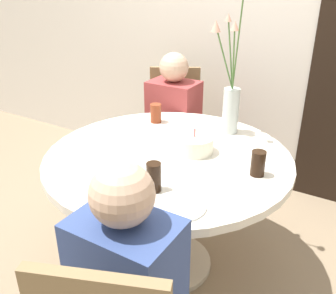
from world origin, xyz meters
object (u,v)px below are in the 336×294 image
flower_vase (230,96)px  person_boy (174,132)px  chair_left_flank (174,122)px  birthday_cake (194,144)px  drink_glass_2 (154,177)px  side_plate (180,206)px  drink_glass_1 (156,113)px  drink_glass_0 (258,163)px

flower_vase → person_boy: (-0.53, 0.29, -0.44)m
chair_left_flank → birthday_cake: 0.97m
flower_vase → birthday_cake: bearing=-98.4°
chair_left_flank → drink_glass_2: size_ratio=7.20×
side_plate → person_boy: 1.30m
drink_glass_1 → drink_glass_2: size_ratio=0.90×
person_boy → drink_glass_0: bearing=-39.0°
side_plate → drink_glass_0: (0.18, 0.41, 0.05)m
side_plate → drink_glass_0: bearing=66.7°
person_boy → flower_vase: bearing=-28.2°
birthday_cake → drink_glass_2: (0.03, -0.42, 0.02)m
flower_vase → drink_glass_2: 0.77m
drink_glass_2 → flower_vase: bearing=88.3°
birthday_cake → drink_glass_0: 0.37m
drink_glass_1 → drink_glass_2: drink_glass_2 is taller
birthday_cake → person_boy: bearing=128.1°
chair_left_flank → drink_glass_1: (0.16, -0.50, 0.26)m
drink_glass_1 → drink_glass_2: 0.80m
chair_left_flank → drink_glass_1: chair_left_flank is taller
birthday_cake → flower_vase: size_ratio=0.24×
drink_glass_0 → person_boy: bearing=141.0°
flower_vase → person_boy: 0.75m
drink_glass_2 → person_boy: (-0.51, 1.04, -0.28)m
flower_vase → drink_glass_1: 0.48m
birthday_cake → person_boy: 0.82m
side_plate → drink_glass_2: 0.18m
chair_left_flank → side_plate: (0.74, -1.23, 0.20)m
drink_glass_1 → drink_glass_2: (0.43, -0.68, 0.01)m
side_plate → drink_glass_1: size_ratio=1.85×
drink_glass_2 → person_boy: person_boy is taller
drink_glass_0 → side_plate: bearing=-113.3°
birthday_cake → person_boy: size_ratio=0.18×
drink_glass_0 → drink_glass_2: (-0.33, -0.36, 0.01)m
birthday_cake → drink_glass_2: size_ratio=1.52×
birthday_cake → drink_glass_0: size_ratio=1.65×
person_boy → drink_glass_2: bearing=-63.9°
flower_vase → chair_left_flank: bearing=144.9°
flower_vase → drink_glass_2: flower_vase is taller
chair_left_flank → drink_glass_2: chair_left_flank is taller
drink_glass_0 → drink_glass_1: (-0.76, 0.32, -0.00)m
chair_left_flank → birthday_cake: size_ratio=4.73×
flower_vase → drink_glass_1: flower_vase is taller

